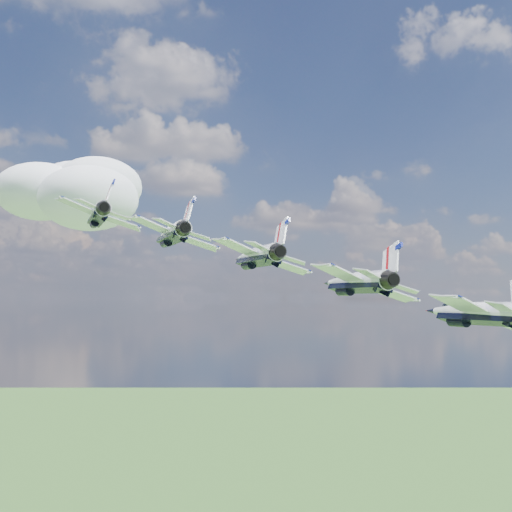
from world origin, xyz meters
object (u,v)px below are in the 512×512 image
object	(u,v)px
jet_1	(171,234)
jet_3	(355,282)
jet_0	(98,215)
jet_4	(472,312)
jet_2	(256,256)

from	to	relation	value
jet_1	jet_3	bearing A→B (deg)	-46.87
jet_0	jet_3	world-z (taller)	jet_0
jet_4	jet_3	bearing A→B (deg)	133.13
jet_0	jet_4	bearing A→B (deg)	-46.87
jet_0	jet_1	bearing A→B (deg)	-46.87
jet_2	jet_4	size ratio (longest dim) A/B	1.00
jet_1	jet_2	bearing A→B (deg)	-46.87
jet_1	jet_4	bearing A→B (deg)	-46.87
jet_2	jet_4	distance (m)	26.07
jet_4	jet_2	bearing A→B (deg)	133.13
jet_2	jet_3	world-z (taller)	jet_2
jet_0	jet_3	xyz separation A→B (m)	(27.08, -26.42, -9.89)
jet_0	jet_2	size ratio (longest dim) A/B	1.00
jet_1	jet_2	size ratio (longest dim) A/B	1.00
jet_3	jet_4	bearing A→B (deg)	-46.87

